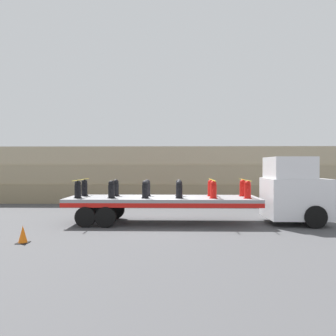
% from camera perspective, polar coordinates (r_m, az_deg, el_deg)
% --- Properties ---
extents(ground_plane, '(120.00, 120.00, 0.00)m').
position_cam_1_polar(ground_plane, '(15.91, -0.93, -9.54)').
color(ground_plane, '#474749').
extents(rock_cliff, '(60.00, 3.30, 4.12)m').
position_cam_1_polar(rock_cliff, '(24.81, -0.11, -1.14)').
color(rock_cliff, gray).
rests_on(rock_cliff, ground_plane).
extents(truck_cab, '(2.71, 2.60, 3.16)m').
position_cam_1_polar(truck_cab, '(16.70, 21.34, -3.72)').
color(truck_cab, silver).
rests_on(truck_cab, ground_plane).
extents(flatbed_trailer, '(9.06, 2.64, 1.24)m').
position_cam_1_polar(flatbed_trailer, '(15.80, -3.19, -5.92)').
color(flatbed_trailer, gray).
rests_on(flatbed_trailer, ground_plane).
extents(fire_hydrant_black_near_0, '(0.37, 0.51, 0.82)m').
position_cam_1_polar(fire_hydrant_black_near_0, '(15.80, -15.45, -3.63)').
color(fire_hydrant_black_near_0, black).
rests_on(fire_hydrant_black_near_0, flatbed_trailer).
extents(fire_hydrant_black_far_0, '(0.37, 0.51, 0.82)m').
position_cam_1_polar(fire_hydrant_black_far_0, '(16.87, -14.35, -3.37)').
color(fire_hydrant_black_far_0, black).
rests_on(fire_hydrant_black_far_0, flatbed_trailer).
extents(fire_hydrant_black_near_1, '(0.37, 0.51, 0.82)m').
position_cam_1_polar(fire_hydrant_black_near_1, '(15.42, -9.83, -3.72)').
color(fire_hydrant_black_near_1, black).
rests_on(fire_hydrant_black_near_1, flatbed_trailer).
extents(fire_hydrant_black_far_1, '(0.37, 0.51, 0.82)m').
position_cam_1_polar(fire_hydrant_black_far_1, '(16.52, -9.08, -3.44)').
color(fire_hydrant_black_far_1, black).
rests_on(fire_hydrant_black_far_1, flatbed_trailer).
extents(fire_hydrant_black_near_2, '(0.37, 0.51, 0.82)m').
position_cam_1_polar(fire_hydrant_black_near_2, '(15.20, -3.99, -3.78)').
color(fire_hydrant_black_near_2, black).
rests_on(fire_hydrant_black_near_2, flatbed_trailer).
extents(fire_hydrant_black_far_2, '(0.37, 0.51, 0.82)m').
position_cam_1_polar(fire_hydrant_black_far_2, '(16.31, -3.63, -3.49)').
color(fire_hydrant_black_far_2, black).
rests_on(fire_hydrant_black_far_2, flatbed_trailer).
extents(fire_hydrant_black_near_3, '(0.37, 0.51, 0.82)m').
position_cam_1_polar(fire_hydrant_black_near_3, '(15.14, 1.96, -3.79)').
color(fire_hydrant_black_near_3, black).
rests_on(fire_hydrant_black_near_3, flatbed_trailer).
extents(fire_hydrant_black_far_3, '(0.37, 0.51, 0.82)m').
position_cam_1_polar(fire_hydrant_black_far_3, '(16.25, 1.92, -3.50)').
color(fire_hydrant_black_far_3, black).
rests_on(fire_hydrant_black_far_3, flatbed_trailer).
extents(fire_hydrant_red_near_4, '(0.37, 0.51, 0.82)m').
position_cam_1_polar(fire_hydrant_red_near_4, '(15.23, 7.90, -3.77)').
color(fire_hydrant_red_near_4, red).
rests_on(fire_hydrant_red_near_4, flatbed_trailer).
extents(fire_hydrant_red_far_4, '(0.37, 0.51, 0.82)m').
position_cam_1_polar(fire_hydrant_red_far_4, '(16.34, 7.45, -3.48)').
color(fire_hydrant_red_far_4, red).
rests_on(fire_hydrant_red_far_4, flatbed_trailer).
extents(fire_hydrant_red_near_5, '(0.37, 0.51, 0.82)m').
position_cam_1_polar(fire_hydrant_red_near_5, '(15.49, 13.70, -3.71)').
color(fire_hydrant_red_near_5, red).
rests_on(fire_hydrant_red_near_5, flatbed_trailer).
extents(fire_hydrant_red_far_5, '(0.37, 0.51, 0.82)m').
position_cam_1_polar(fire_hydrant_red_far_5, '(16.58, 12.87, -3.43)').
color(fire_hydrant_red_far_5, red).
rests_on(fire_hydrant_red_far_5, flatbed_trailer).
extents(cargo_strap_rear, '(0.05, 2.74, 0.01)m').
position_cam_1_polar(cargo_strap_rear, '(16.31, -14.88, -1.98)').
color(cargo_strap_rear, yellow).
rests_on(cargo_strap_rear, fire_hydrant_black_near_0).
extents(cargo_strap_middle, '(0.05, 2.74, 0.01)m').
position_cam_1_polar(cargo_strap_middle, '(15.76, 7.67, -2.05)').
color(cargo_strap_middle, yellow).
rests_on(cargo_strap_middle, fire_hydrant_red_near_4).
extents(cargo_strap_front, '(0.05, 2.74, 0.01)m').
position_cam_1_polar(cargo_strap_front, '(16.01, 13.28, -2.02)').
color(cargo_strap_front, yellow).
rests_on(cargo_strap_front, fire_hydrant_red_near_5).
extents(traffic_cone, '(0.40, 0.40, 0.63)m').
position_cam_1_polar(traffic_cone, '(12.92, -23.95, -10.55)').
color(traffic_cone, black).
rests_on(traffic_cone, ground_plane).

